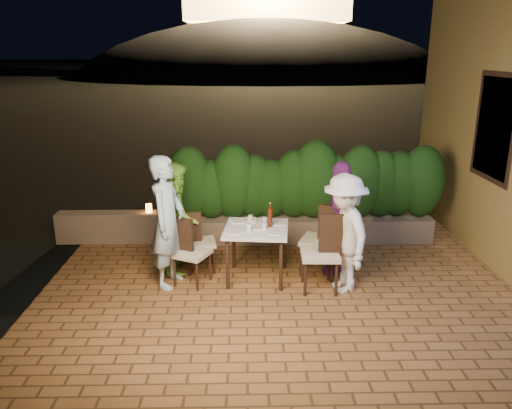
{
  "coord_description": "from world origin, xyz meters",
  "views": [
    {
      "loc": [
        -0.79,
        -5.56,
        3.04
      ],
      "look_at": [
        -0.64,
        0.91,
        1.05
      ],
      "focal_mm": 35.0,
      "sensor_mm": 36.0,
      "label": 1
    }
  ],
  "objects_px": {
    "chair_left_front": "(192,252)",
    "diner_blue": "(167,222)",
    "chair_left_back": "(201,241)",
    "dining_table": "(256,253)",
    "chair_right_back": "(319,239)",
    "diner_purple": "(340,218)",
    "parapet_lamp": "(149,208)",
    "chair_right_front": "(320,252)",
    "diner_green": "(177,217)",
    "diner_white": "(344,234)",
    "bowl": "(251,220)",
    "beer_bottle": "(270,215)"
  },
  "relations": [
    {
      "from": "chair_left_front",
      "to": "diner_blue",
      "type": "height_order",
      "value": "diner_blue"
    },
    {
      "from": "chair_left_back",
      "to": "dining_table",
      "type": "bearing_deg",
      "value": -31.08
    },
    {
      "from": "chair_right_back",
      "to": "diner_blue",
      "type": "xyz_separation_m",
      "value": [
        -2.06,
        -0.31,
        0.38
      ]
    },
    {
      "from": "diner_blue",
      "to": "diner_purple",
      "type": "relative_size",
      "value": 1.1
    },
    {
      "from": "dining_table",
      "to": "parapet_lamp",
      "type": "height_order",
      "value": "dining_table"
    },
    {
      "from": "chair_right_front",
      "to": "diner_green",
      "type": "height_order",
      "value": "diner_green"
    },
    {
      "from": "chair_left_back",
      "to": "diner_white",
      "type": "relative_size",
      "value": 0.56
    },
    {
      "from": "diner_green",
      "to": "parapet_lamp",
      "type": "bearing_deg",
      "value": 21.88
    },
    {
      "from": "chair_left_front",
      "to": "parapet_lamp",
      "type": "xyz_separation_m",
      "value": [
        -0.87,
        1.61,
        0.11
      ]
    },
    {
      "from": "bowl",
      "to": "parapet_lamp",
      "type": "bearing_deg",
      "value": 144.01
    },
    {
      "from": "diner_blue",
      "to": "diner_white",
      "type": "xyz_separation_m",
      "value": [
        2.3,
        -0.21,
        -0.1
      ]
    },
    {
      "from": "diner_blue",
      "to": "diner_purple",
      "type": "bearing_deg",
      "value": -66.76
    },
    {
      "from": "chair_right_back",
      "to": "diner_white",
      "type": "relative_size",
      "value": 0.65
    },
    {
      "from": "chair_left_front",
      "to": "diner_green",
      "type": "xyz_separation_m",
      "value": [
        -0.24,
        0.48,
        0.33
      ]
    },
    {
      "from": "chair_right_back",
      "to": "parapet_lamp",
      "type": "relative_size",
      "value": 7.36
    },
    {
      "from": "bowl",
      "to": "chair_left_front",
      "type": "height_order",
      "value": "chair_left_front"
    },
    {
      "from": "beer_bottle",
      "to": "diner_white",
      "type": "bearing_deg",
      "value": -23.28
    },
    {
      "from": "beer_bottle",
      "to": "parapet_lamp",
      "type": "relative_size",
      "value": 2.39
    },
    {
      "from": "beer_bottle",
      "to": "diner_blue",
      "type": "relative_size",
      "value": 0.19
    },
    {
      "from": "beer_bottle",
      "to": "diner_purple",
      "type": "xyz_separation_m",
      "value": [
        0.99,
        0.15,
        -0.1
      ]
    },
    {
      "from": "chair_left_back",
      "to": "chair_right_front",
      "type": "bearing_deg",
      "value": -31.85
    },
    {
      "from": "bowl",
      "to": "diner_purple",
      "type": "bearing_deg",
      "value": -3.55
    },
    {
      "from": "chair_left_back",
      "to": "chair_left_front",
      "type": "bearing_deg",
      "value": -109.9
    },
    {
      "from": "diner_purple",
      "to": "parapet_lamp",
      "type": "distance_m",
      "value": 3.2
    },
    {
      "from": "chair_right_front",
      "to": "diner_purple",
      "type": "distance_m",
      "value": 0.71
    },
    {
      "from": "dining_table",
      "to": "chair_right_back",
      "type": "xyz_separation_m",
      "value": [
        0.89,
        0.16,
        0.14
      ]
    },
    {
      "from": "diner_blue",
      "to": "diner_green",
      "type": "bearing_deg",
      "value": 7.92
    },
    {
      "from": "chair_left_back",
      "to": "diner_blue",
      "type": "distance_m",
      "value": 0.75
    },
    {
      "from": "chair_right_front",
      "to": "chair_left_back",
      "type": "bearing_deg",
      "value": -20.16
    },
    {
      "from": "chair_left_front",
      "to": "parapet_lamp",
      "type": "distance_m",
      "value": 1.84
    },
    {
      "from": "chair_left_front",
      "to": "diner_purple",
      "type": "bearing_deg",
      "value": 35.0
    },
    {
      "from": "bowl",
      "to": "diner_white",
      "type": "distance_m",
      "value": 1.35
    },
    {
      "from": "beer_bottle",
      "to": "bowl",
      "type": "relative_size",
      "value": 2.11
    },
    {
      "from": "chair_right_front",
      "to": "parapet_lamp",
      "type": "xyz_separation_m",
      "value": [
        -2.56,
        1.84,
        0.04
      ]
    },
    {
      "from": "diner_purple",
      "to": "parapet_lamp",
      "type": "bearing_deg",
      "value": -92.85
    },
    {
      "from": "dining_table",
      "to": "bowl",
      "type": "relative_size",
      "value": 5.37
    },
    {
      "from": "diner_white",
      "to": "diner_purple",
      "type": "height_order",
      "value": "diner_purple"
    },
    {
      "from": "parapet_lamp",
      "to": "diner_white",
      "type": "bearing_deg",
      "value": -32.8
    },
    {
      "from": "dining_table",
      "to": "beer_bottle",
      "type": "distance_m",
      "value": 0.58
    },
    {
      "from": "chair_left_front",
      "to": "chair_right_front",
      "type": "distance_m",
      "value": 1.71
    },
    {
      "from": "dining_table",
      "to": "bowl",
      "type": "distance_m",
      "value": 0.48
    },
    {
      "from": "dining_table",
      "to": "chair_left_back",
      "type": "height_order",
      "value": "chair_left_back"
    },
    {
      "from": "parapet_lamp",
      "to": "chair_left_front",
      "type": "bearing_deg",
      "value": -61.75
    },
    {
      "from": "chair_left_front",
      "to": "diner_white",
      "type": "height_order",
      "value": "diner_white"
    },
    {
      "from": "bowl",
      "to": "diner_purple",
      "type": "xyz_separation_m",
      "value": [
        1.24,
        -0.08,
        0.04
      ]
    },
    {
      "from": "chair_left_front",
      "to": "diner_purple",
      "type": "relative_size",
      "value": 0.57
    },
    {
      "from": "bowl",
      "to": "beer_bottle",
      "type": "bearing_deg",
      "value": -42.04
    },
    {
      "from": "beer_bottle",
      "to": "bowl",
      "type": "distance_m",
      "value": 0.37
    },
    {
      "from": "dining_table",
      "to": "chair_right_front",
      "type": "xyz_separation_m",
      "value": [
        0.83,
        -0.35,
        0.15
      ]
    },
    {
      "from": "chair_left_front",
      "to": "chair_right_front",
      "type": "xyz_separation_m",
      "value": [
        1.7,
        -0.23,
        0.07
      ]
    }
  ]
}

